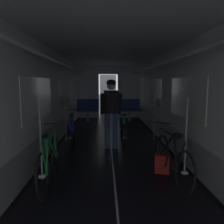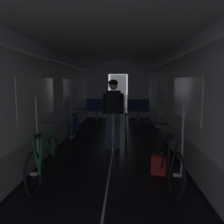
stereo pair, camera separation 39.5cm
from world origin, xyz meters
The scene contains 9 objects.
train_car_shell centered at (0.00, 3.60, 1.70)m, with size 3.14×12.34×2.57m.
bench_seat_far_left centered at (-0.90, 8.07, 0.57)m, with size 0.98×0.51×0.95m.
bench_seat_far_right centered at (0.90, 8.07, 0.57)m, with size 0.98×0.51×0.95m.
bicycle_blue centered at (-1.04, 4.08, 0.38)m, with size 0.44×1.69×0.95m.
bicycle_black centered at (0.96, 1.88, 0.38)m, with size 0.46×1.69×0.95m.
bicycle_green centered at (-1.06, 1.82, 0.38)m, with size 0.44×1.69×0.94m.
person_cyclist_aisle centered at (0.00, 3.83, 1.07)m, with size 0.54×0.41×1.73m.
bicycle_teal_in_aisle centered at (0.32, 4.09, 0.38)m, with size 0.44×1.69×0.93m.
backpack_on_floor centered at (0.90, 2.24, 0.17)m, with size 0.26×0.20×0.34m, color maroon.
Camera 1 is at (-0.15, -1.79, 1.65)m, focal length 36.65 mm.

